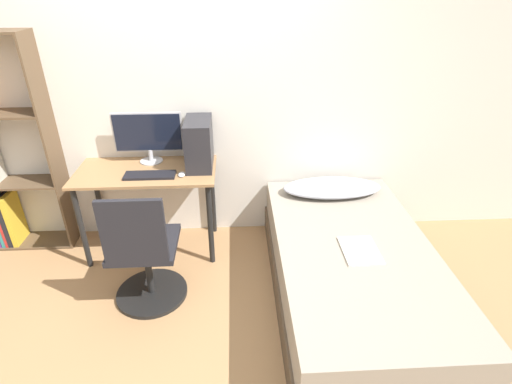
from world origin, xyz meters
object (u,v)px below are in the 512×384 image
office_chair (145,260)px  monitor (148,135)px  bed (351,273)px  keyboard (150,175)px  pc_tower (199,143)px

office_chair → monitor: 1.04m
bed → monitor: (-1.51, 0.90, 0.74)m
keyboard → monitor: bearing=97.4°
bed → monitor: monitor is taller
office_chair → bed: (1.46, -0.06, -0.13)m
keyboard → bed: bearing=-22.6°
bed → office_chair: bearing=177.5°
pc_tower → monitor: bearing=165.4°
office_chair → monitor: size_ratio=1.67×
monitor → pc_tower: bearing=-14.6°
keyboard → pc_tower: 0.46m
bed → keyboard: bearing=157.4°
monitor → keyboard: bearing=-82.6°
bed → keyboard: keyboard is taller
monitor → pc_tower: monitor is taller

